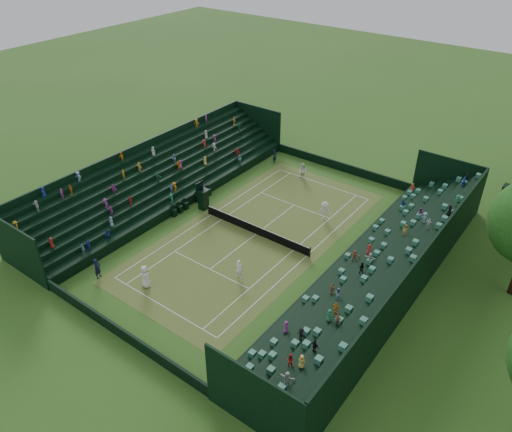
{
  "coord_description": "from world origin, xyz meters",
  "views": [
    {
      "loc": [
        22.59,
        -30.13,
        26.24
      ],
      "look_at": [
        0.0,
        0.0,
        2.0
      ],
      "focal_mm": 35.0,
      "sensor_mm": 36.0,
      "label": 1
    }
  ],
  "objects_px": {
    "tennis_net": "(256,230)",
    "player_far_west": "(303,171)",
    "player_near_west": "(145,277)",
    "umpire_chair": "(203,197)",
    "player_far_east": "(325,211)",
    "player_near_east": "(239,269)"
  },
  "relations": [
    {
      "from": "player_near_east",
      "to": "player_far_west",
      "type": "distance_m",
      "value": 18.01
    },
    {
      "from": "umpire_chair",
      "to": "player_far_east",
      "type": "bearing_deg",
      "value": 27.27
    },
    {
      "from": "umpire_chair",
      "to": "player_far_west",
      "type": "relative_size",
      "value": 1.68
    },
    {
      "from": "umpire_chair",
      "to": "player_near_east",
      "type": "distance_m",
      "value": 11.38
    },
    {
      "from": "tennis_net",
      "to": "player_near_west",
      "type": "height_order",
      "value": "player_near_west"
    },
    {
      "from": "player_near_west",
      "to": "player_far_east",
      "type": "distance_m",
      "value": 18.14
    },
    {
      "from": "tennis_net",
      "to": "player_far_east",
      "type": "relative_size",
      "value": 5.99
    },
    {
      "from": "umpire_chair",
      "to": "player_near_east",
      "type": "height_order",
      "value": "umpire_chair"
    },
    {
      "from": "player_far_east",
      "to": "umpire_chair",
      "type": "bearing_deg",
      "value": -166.13
    },
    {
      "from": "player_near_west",
      "to": "tennis_net",
      "type": "bearing_deg",
      "value": -92.33
    },
    {
      "from": "tennis_net",
      "to": "player_near_east",
      "type": "xyz_separation_m",
      "value": [
        2.63,
        -5.77,
        0.37
      ]
    },
    {
      "from": "player_near_east",
      "to": "player_far_east",
      "type": "xyz_separation_m",
      "value": [
        1.1,
        11.71,
        0.07
      ]
    },
    {
      "from": "tennis_net",
      "to": "player_far_west",
      "type": "distance_m",
      "value": 11.79
    },
    {
      "from": "tennis_net",
      "to": "player_far_east",
      "type": "xyz_separation_m",
      "value": [
        3.73,
        5.94,
        0.45
      ]
    },
    {
      "from": "tennis_net",
      "to": "player_near_east",
      "type": "relative_size",
      "value": 6.48
    },
    {
      "from": "tennis_net",
      "to": "player_far_west",
      "type": "relative_size",
      "value": 6.17
    },
    {
      "from": "umpire_chair",
      "to": "player_far_east",
      "type": "distance_m",
      "value": 11.94
    },
    {
      "from": "tennis_net",
      "to": "player_far_east",
      "type": "distance_m",
      "value": 7.03
    },
    {
      "from": "tennis_net",
      "to": "player_far_west",
      "type": "xyz_separation_m",
      "value": [
        -2.31,
        11.55,
        0.42
      ]
    },
    {
      "from": "umpire_chair",
      "to": "player_near_east",
      "type": "bearing_deg",
      "value": -33.29
    },
    {
      "from": "player_far_west",
      "to": "player_far_east",
      "type": "height_order",
      "value": "player_far_east"
    },
    {
      "from": "player_near_east",
      "to": "player_near_west",
      "type": "bearing_deg",
      "value": 36.61
    }
  ]
}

